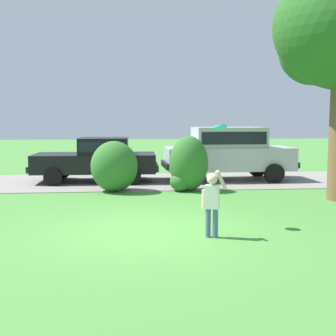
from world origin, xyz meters
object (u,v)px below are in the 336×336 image
Objects in this scene: parked_sedan at (98,158)px; frisbee at (220,127)px; child_thrower at (212,200)px; parked_suv at (228,151)px.

parked_sedan is 15.57× the size of frisbee.
parked_sedan reaches higher than child_thrower.
parked_suv is 7.96m from child_thrower.
parked_sedan is at bearing 113.07° from frisbee.
frisbee is at bearing -104.47° from parked_suv.
parked_suv is at bearing 74.86° from child_thrower.
frisbee is (0.32, 0.88, 1.33)m from child_thrower.
child_thrower is (-2.08, -7.68, -0.36)m from parked_suv.
parked_suv is at bearing -0.31° from parked_sedan.
child_thrower is 4.51× the size of frisbee.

